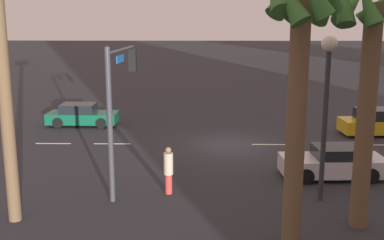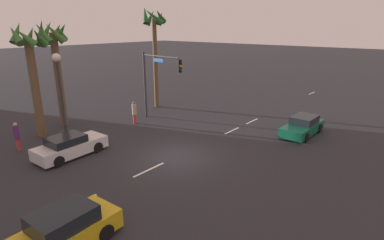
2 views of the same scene
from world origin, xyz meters
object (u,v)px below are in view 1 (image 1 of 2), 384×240
object	(u,v)px
traffic_signal	(119,92)
palm_tree_1	(369,54)
car_3	(334,163)
palm_tree_0	(301,47)
car_0	(379,123)
pedestrian_1	(168,169)
streetlamp	(327,87)
car_2	(82,115)
palm_tree_2	(1,9)

from	to	relation	value
traffic_signal	palm_tree_1	distance (m)	8.94
car_3	palm_tree_0	size ratio (longest dim) A/B	0.53
car_0	palm_tree_1	world-z (taller)	palm_tree_1
pedestrian_1	streetlamp	bearing A→B (deg)	174.24
car_2	traffic_signal	size ratio (longest dim) A/B	0.77
palm_tree_0	palm_tree_1	world-z (taller)	palm_tree_1
traffic_signal	palm_tree_0	distance (m)	7.76
car_2	streetlamp	world-z (taller)	streetlamp
car_3	palm_tree_0	xyz separation A→B (m)	(2.85, 6.05, 5.12)
car_2	car_0	bearing A→B (deg)	173.15
car_0	traffic_signal	world-z (taller)	traffic_signal
car_2	car_3	world-z (taller)	car_2
traffic_signal	car_2	bearing A→B (deg)	-68.43
car_2	palm_tree_1	xyz separation A→B (m)	(-12.27, 14.15, 4.85)
car_3	palm_tree_0	bearing A→B (deg)	64.80
palm_tree_0	palm_tree_2	size ratio (longest dim) A/B	0.86
palm_tree_2	car_3	bearing A→B (deg)	-159.02
car_0	palm_tree_0	xyz separation A→B (m)	(7.37, 13.39, 5.06)
traffic_signal	car_0	bearing A→B (deg)	-146.85
car_3	streetlamp	world-z (taller)	streetlamp
palm_tree_0	pedestrian_1	bearing A→B (deg)	-46.18
pedestrian_1	car_3	bearing A→B (deg)	-163.39
car_3	streetlamp	xyz separation A→B (m)	(1.16, 2.57, 3.55)
streetlamp	car_3	bearing A→B (deg)	-114.25
pedestrian_1	palm_tree_0	size ratio (longest dim) A/B	0.23
palm_tree_1	palm_tree_2	distance (m)	11.07
streetlamp	palm_tree_2	xyz separation A→B (m)	(10.38, 1.86, 2.61)
traffic_signal	palm_tree_2	size ratio (longest dim) A/B	0.60
car_3	pedestrian_1	bearing A→B (deg)	16.61
palm_tree_0	palm_tree_1	distance (m)	2.67
pedestrian_1	palm_tree_1	xyz separation A→B (m)	(-6.18, 2.71, 4.50)
palm_tree_1	palm_tree_2	size ratio (longest dim) A/B	0.87
car_3	palm_tree_0	world-z (taller)	palm_tree_0
palm_tree_0	palm_tree_1	bearing A→B (deg)	-149.88
streetlamp	palm_tree_1	bearing A→B (deg)	105.83
streetlamp	pedestrian_1	world-z (taller)	streetlamp
car_2	pedestrian_1	world-z (taller)	pedestrian_1
car_3	palm_tree_2	xyz separation A→B (m)	(11.54, 4.42, 6.16)
car_3	pedestrian_1	distance (m)	7.03
streetlamp	palm_tree_2	world-z (taller)	palm_tree_2
palm_tree_2	streetlamp	bearing A→B (deg)	-169.86
car_0	car_3	size ratio (longest dim) A/B	1.02
car_3	palm_tree_1	xyz separation A→B (m)	(0.55, 4.72, 4.84)
car_2	streetlamp	distance (m)	17.10
car_3	palm_tree_1	size ratio (longest dim) A/B	0.53
palm_tree_0	palm_tree_2	distance (m)	8.90
car_2	palm_tree_0	xyz separation A→B (m)	(-9.97, 15.48, 5.13)
car_3	traffic_signal	world-z (taller)	traffic_signal
palm_tree_1	traffic_signal	bearing A→B (deg)	-23.40
car_3	palm_tree_2	distance (m)	13.81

